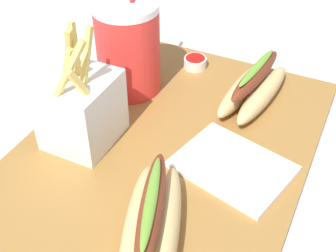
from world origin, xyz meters
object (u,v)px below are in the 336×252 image
object	(u,v)px
ketchup_cup_1	(195,62)
hot_dog_2	(254,87)
napkin_stack	(233,166)
soda_cup	(128,47)
hot_dog_1	(152,224)
fries_basket	(81,109)

from	to	relation	value
ketchup_cup_1	hot_dog_2	bearing A→B (deg)	-112.39
ketchup_cup_1	napkin_stack	bearing A→B (deg)	-145.53
soda_cup	hot_dog_1	distance (m)	0.29
hot_dog_1	ketchup_cup_1	world-z (taller)	hot_dog_1
soda_cup	ketchup_cup_1	world-z (taller)	soda_cup
soda_cup	napkin_stack	xyz separation A→B (m)	(-0.10, -0.20, -0.07)
soda_cup	ketchup_cup_1	bearing A→B (deg)	-34.90
hot_dog_2	fries_basket	bearing A→B (deg)	135.60
ketchup_cup_1	hot_dog_1	bearing A→B (deg)	-164.46
soda_cup	hot_dog_2	xyz separation A→B (m)	(0.05, -0.18, -0.05)
hot_dog_1	ketchup_cup_1	bearing A→B (deg)	15.54
fries_basket	hot_dog_1	xyz separation A→B (m)	(-0.11, -0.16, -0.02)
fries_basket	ketchup_cup_1	world-z (taller)	fries_basket
hot_dog_2	ketchup_cup_1	bearing A→B (deg)	67.61
hot_dog_1	napkin_stack	xyz separation A→B (m)	(0.14, -0.04, -0.02)
ketchup_cup_1	napkin_stack	xyz separation A→B (m)	(-0.20, -0.13, -0.01)
fries_basket	hot_dog_1	bearing A→B (deg)	-124.38
soda_cup	ketchup_cup_1	xyz separation A→B (m)	(0.10, -0.07, -0.06)
soda_cup	napkin_stack	bearing A→B (deg)	-116.35
soda_cup	fries_basket	bearing A→B (deg)	-178.51
soda_cup	ketchup_cup_1	size ratio (longest dim) A/B	6.52
hot_dog_2	ketchup_cup_1	distance (m)	0.12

